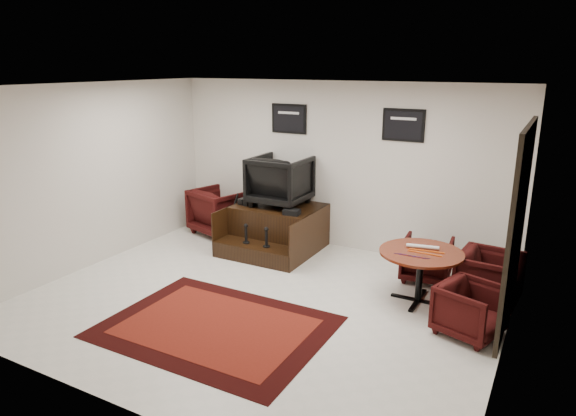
# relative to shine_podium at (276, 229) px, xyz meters

# --- Properties ---
(ground) EXTENTS (6.00, 6.00, 0.00)m
(ground) POSITION_rel_shine_podium_xyz_m (0.81, -1.86, -0.34)
(ground) COLOR silver
(ground) RESTS_ON ground
(room_shell) EXTENTS (6.02, 5.02, 2.81)m
(room_shell) POSITION_rel_shine_podium_xyz_m (1.22, -1.74, 1.44)
(room_shell) COLOR beige
(room_shell) RESTS_ON ground
(area_rug) EXTENTS (2.63, 1.97, 0.01)m
(area_rug) POSITION_rel_shine_podium_xyz_m (0.72, -2.73, -0.34)
(area_rug) COLOR black
(area_rug) RESTS_ON ground
(shine_podium) EXTENTS (1.44, 1.48, 0.74)m
(shine_podium) POSITION_rel_shine_podium_xyz_m (0.00, 0.00, 0.00)
(shine_podium) COLOR black
(shine_podium) RESTS_ON ground
(shine_chair) EXTENTS (0.90, 0.85, 0.93)m
(shine_chair) POSITION_rel_shine_podium_xyz_m (0.00, 0.15, 0.86)
(shine_chair) COLOR black
(shine_chair) RESTS_ON shine_podium
(shoes_pair) EXTENTS (0.27, 0.31, 0.10)m
(shoes_pair) POSITION_rel_shine_podium_xyz_m (-0.51, -0.08, 0.45)
(shoes_pair) COLOR black
(shoes_pair) RESTS_ON shine_podium
(polish_kit) EXTENTS (0.27, 0.20, 0.09)m
(polish_kit) POSITION_rel_shine_podium_xyz_m (0.45, -0.29, 0.44)
(polish_kit) COLOR black
(polish_kit) RESTS_ON shine_podium
(umbrella_black) EXTENTS (0.35, 0.13, 0.94)m
(umbrella_black) POSITION_rel_shine_podium_xyz_m (-0.85, -0.09, 0.13)
(umbrella_black) COLOR black
(umbrella_black) RESTS_ON ground
(umbrella_hooked) EXTENTS (0.30, 0.11, 0.79)m
(umbrella_hooked) POSITION_rel_shine_podium_xyz_m (-0.84, -0.02, 0.06)
(umbrella_hooked) COLOR black
(umbrella_hooked) RESTS_ON ground
(armchair_side) EXTENTS (1.11, 1.07, 0.94)m
(armchair_side) POSITION_rel_shine_podium_xyz_m (-1.33, 0.24, 0.13)
(armchair_side) COLOR black
(armchair_side) RESTS_ON ground
(meeting_table) EXTENTS (1.09, 1.09, 0.71)m
(meeting_table) POSITION_rel_shine_podium_xyz_m (2.68, -0.87, 0.28)
(meeting_table) COLOR #4C110A
(meeting_table) RESTS_ON ground
(table_chair_back) EXTENTS (0.73, 0.69, 0.70)m
(table_chair_back) POSITION_rel_shine_podium_xyz_m (2.58, -0.09, 0.01)
(table_chair_back) COLOR black
(table_chair_back) RESTS_ON ground
(table_chair_window) EXTENTS (0.77, 0.81, 0.78)m
(table_chair_window) POSITION_rel_shine_podium_xyz_m (3.49, -0.49, 0.05)
(table_chair_window) COLOR black
(table_chair_window) RESTS_ON ground
(table_chair_corner) EXTENTS (0.80, 0.83, 0.69)m
(table_chair_corner) POSITION_rel_shine_podium_xyz_m (3.43, -1.45, 0.00)
(table_chair_corner) COLOR black
(table_chair_corner) RESTS_ON ground
(paper_roll) EXTENTS (0.42, 0.13, 0.05)m
(paper_roll) POSITION_rel_shine_podium_xyz_m (2.66, -0.75, 0.39)
(paper_roll) COLOR silver
(paper_roll) RESTS_ON meeting_table
(table_clutter) EXTENTS (0.57, 0.32, 0.01)m
(table_clutter) POSITION_rel_shine_podium_xyz_m (2.70, -0.94, 0.37)
(table_clutter) COLOR #FA600D
(table_clutter) RESTS_ON meeting_table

